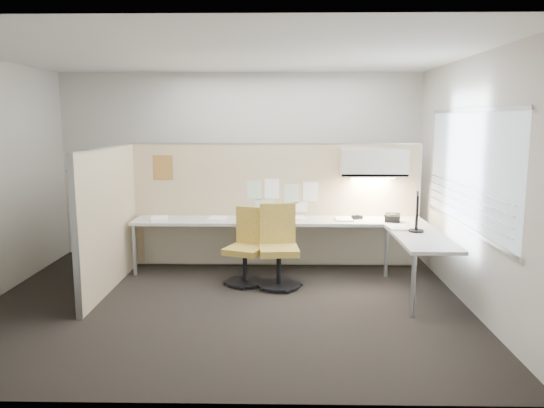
{
  "coord_description": "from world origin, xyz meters",
  "views": [
    {
      "loc": [
        0.65,
        -5.91,
        2.11
      ],
      "look_at": [
        0.52,
        0.8,
        1.02
      ],
      "focal_mm": 35.0,
      "sensor_mm": 36.0,
      "label": 1
    }
  ],
  "objects_px": {
    "desk": "(303,231)",
    "chair_left": "(278,249)",
    "phone": "(392,218)",
    "chair_right": "(247,249)",
    "monitor": "(417,210)"
  },
  "relations": [
    {
      "from": "chair_right",
      "to": "desk",
      "type": "bearing_deg",
      "value": 50.81
    },
    {
      "from": "desk",
      "to": "chair_left",
      "type": "xyz_separation_m",
      "value": [
        -0.33,
        -0.52,
        -0.12
      ]
    },
    {
      "from": "chair_left",
      "to": "phone",
      "type": "xyz_separation_m",
      "value": [
        1.53,
        0.55,
        0.3
      ]
    },
    {
      "from": "desk",
      "to": "chair_right",
      "type": "bearing_deg",
      "value": -150.89
    },
    {
      "from": "chair_right",
      "to": "phone",
      "type": "xyz_separation_m",
      "value": [
        1.94,
        0.44,
        0.33
      ]
    },
    {
      "from": "desk",
      "to": "chair_right",
      "type": "xyz_separation_m",
      "value": [
        -0.73,
        -0.41,
        -0.15
      ]
    },
    {
      "from": "chair_left",
      "to": "phone",
      "type": "height_order",
      "value": "chair_left"
    },
    {
      "from": "chair_right",
      "to": "monitor",
      "type": "xyz_separation_m",
      "value": [
        2.1,
        -0.21,
        0.55
      ]
    },
    {
      "from": "chair_right",
      "to": "phone",
      "type": "bearing_deg",
      "value": 34.39
    },
    {
      "from": "chair_left",
      "to": "phone",
      "type": "distance_m",
      "value": 1.66
    },
    {
      "from": "monitor",
      "to": "phone",
      "type": "xyz_separation_m",
      "value": [
        -0.16,
        0.65,
        -0.22
      ]
    },
    {
      "from": "desk",
      "to": "phone",
      "type": "height_order",
      "value": "phone"
    },
    {
      "from": "phone",
      "to": "monitor",
      "type": "bearing_deg",
      "value": -62.43
    },
    {
      "from": "desk",
      "to": "chair_left",
      "type": "bearing_deg",
      "value": -122.29
    },
    {
      "from": "chair_right",
      "to": "monitor",
      "type": "height_order",
      "value": "monitor"
    }
  ]
}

